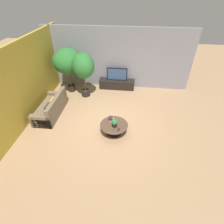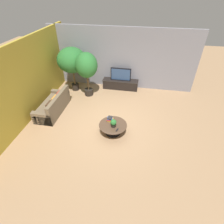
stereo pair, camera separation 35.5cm
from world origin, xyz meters
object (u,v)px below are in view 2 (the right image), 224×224
object	(u,v)px
television	(121,74)
potted_palm_corner	(87,67)
coffee_table	(113,127)
potted_plant_tabletop	(113,123)
couch_by_wall	(54,106)
potted_palm_tall	(72,61)
media_console	(120,84)

from	to	relation	value
television	potted_palm_corner	xyz separation A→B (m)	(-1.47, -0.93, 0.68)
coffee_table	potted_palm_corner	xyz separation A→B (m)	(-1.69, 2.53, 1.21)
potted_palm_corner	potted_plant_tabletop	world-z (taller)	potted_palm_corner
couch_by_wall	potted_palm_tall	xyz separation A→B (m)	(0.25, 2.03, 1.28)
coffee_table	potted_plant_tabletop	xyz separation A→B (m)	(0.03, -0.09, 0.28)
coffee_table	couch_by_wall	bearing A→B (deg)	162.38
television	coffee_table	distance (m)	3.51
couch_by_wall	potted_palm_tall	size ratio (longest dim) A/B	0.89
potted_plant_tabletop	potted_palm_tall	bearing A→B (deg)	130.50
television	couch_by_wall	world-z (taller)	television
coffee_table	media_console	bearing A→B (deg)	93.53
coffee_table	potted_plant_tabletop	world-z (taller)	potted_plant_tabletop
television	potted_palm_tall	xyz separation A→B (m)	(-2.32, -0.55, 0.77)
television	couch_by_wall	size ratio (longest dim) A/B	0.53
coffee_table	potted_palm_tall	bearing A→B (deg)	130.98
couch_by_wall	potted_plant_tabletop	xyz separation A→B (m)	(2.81, -0.97, 0.27)
media_console	potted_palm_tall	distance (m)	2.72
television	media_console	bearing A→B (deg)	90.00
coffee_table	couch_by_wall	xyz separation A→B (m)	(-2.78, 0.88, 0.01)
potted_palm_corner	potted_palm_tall	bearing A→B (deg)	155.79
couch_by_wall	potted_plant_tabletop	world-z (taller)	couch_by_wall
television	couch_by_wall	bearing A→B (deg)	-134.87
potted_palm_tall	potted_palm_corner	distance (m)	0.93
television	potted_palm_tall	distance (m)	2.50
coffee_table	couch_by_wall	size ratio (longest dim) A/B	0.53
media_console	potted_palm_tall	size ratio (longest dim) A/B	0.84
potted_palm_tall	television	bearing A→B (deg)	13.32
potted_palm_corner	potted_plant_tabletop	size ratio (longest dim) A/B	7.16
media_console	television	size ratio (longest dim) A/B	1.78
potted_palm_corner	television	bearing A→B (deg)	32.16
potted_palm_tall	potted_plant_tabletop	size ratio (longest dim) A/B	7.35
potted_palm_corner	coffee_table	bearing A→B (deg)	-56.33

